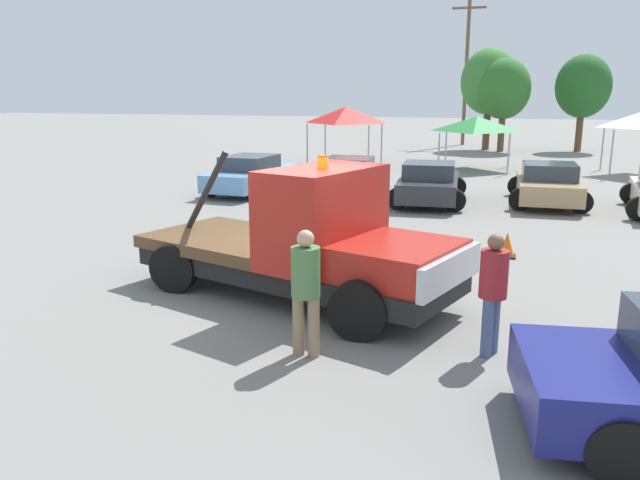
{
  "coord_description": "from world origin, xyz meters",
  "views": [
    {
      "loc": [
        3.57,
        -9.98,
        3.54
      ],
      "look_at": [
        0.5,
        0.0,
        1.05
      ],
      "focal_mm": 35.0,
      "sensor_mm": 36.0,
      "label": 1
    }
  ],
  "objects": [
    {
      "name": "tree_center",
      "position": [
        7.35,
        31.27,
        3.84
      ],
      "size": [
        3.21,
        3.21,
        5.73
      ],
      "color": "brown",
      "rests_on": "ground"
    },
    {
      "name": "tow_truck",
      "position": [
        0.36,
        -0.12,
        0.98
      ],
      "size": [
        6.3,
        3.88,
        2.53
      ],
      "rotation": [
        0.0,
        0.0,
        -0.32
      ],
      "color": "black",
      "rests_on": "ground"
    },
    {
      "name": "parked_car_skyblue",
      "position": [
        -5.34,
        10.7,
        0.65
      ],
      "size": [
        2.55,
        4.81,
        1.34
      ],
      "rotation": [
        0.0,
        0.0,
        1.51
      ],
      "color": "#669ED1",
      "rests_on": "ground"
    },
    {
      "name": "canopy_tent_red",
      "position": [
        -4.33,
        19.99,
        2.43
      ],
      "size": [
        3.07,
        3.07,
        2.84
      ],
      "color": "#9E9EA3",
      "rests_on": "ground"
    },
    {
      "name": "utility_pole",
      "position": [
        0.23,
        34.21,
        5.32
      ],
      "size": [
        2.2,
        0.24,
        10.12
      ],
      "color": "brown",
      "rests_on": "ground"
    },
    {
      "name": "parked_car_tan",
      "position": [
        4.73,
        11.19,
        0.65
      ],
      "size": [
        2.49,
        4.36,
        1.34
      ],
      "rotation": [
        0.0,
        0.0,
        1.59
      ],
      "color": "tan",
      "rests_on": "ground"
    },
    {
      "name": "canopy_tent_green",
      "position": [
        1.91,
        19.96,
        2.1
      ],
      "size": [
        3.07,
        3.07,
        2.45
      ],
      "color": "#9E9EA3",
      "rests_on": "ground"
    },
    {
      "name": "ground_plane",
      "position": [
        0.0,
        0.0,
        0.0
      ],
      "size": [
        160.0,
        160.0,
        0.0
      ],
      "primitive_type": "plane",
      "color": "gray"
    },
    {
      "name": "parked_car_charcoal",
      "position": [
        1.04,
        10.27,
        0.65
      ],
      "size": [
        2.6,
        4.33,
        1.34
      ],
      "rotation": [
        0.0,
        0.0,
        1.64
      ],
      "color": "#2D2D33",
      "rests_on": "ground"
    },
    {
      "name": "tree_left",
      "position": [
        1.91,
        30.77,
        4.13
      ],
      "size": [
        3.45,
        3.45,
        6.16
      ],
      "color": "brown",
      "rests_on": "ground"
    },
    {
      "name": "tree_right",
      "position": [
        2.84,
        29.79,
        3.7
      ],
      "size": [
        3.09,
        3.09,
        5.52
      ],
      "color": "brown",
      "rests_on": "ground"
    },
    {
      "name": "parked_car_olive",
      "position": [
        -1.82,
        11.0,
        0.65
      ],
      "size": [
        2.53,
        4.45,
        1.34
      ],
      "rotation": [
        0.0,
        0.0,
        1.63
      ],
      "color": "olive",
      "rests_on": "ground"
    },
    {
      "name": "person_near_truck",
      "position": [
        3.44,
        -1.62,
        0.99
      ],
      "size": [
        0.38,
        0.38,
        1.71
      ],
      "rotation": [
        0.0,
        0.0,
        2.76
      ],
      "color": "#475B84",
      "rests_on": "ground"
    },
    {
      "name": "traffic_cone",
      "position": [
        3.59,
        3.89,
        0.25
      ],
      "size": [
        0.4,
        0.4,
        0.55
      ],
      "color": "black",
      "rests_on": "ground"
    },
    {
      "name": "person_at_hood",
      "position": [
        1.04,
        -2.41,
        1.02
      ],
      "size": [
        0.39,
        0.39,
        1.77
      ],
      "rotation": [
        0.0,
        0.0,
        1.59
      ],
      "color": "#847051",
      "rests_on": "ground"
    }
  ]
}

